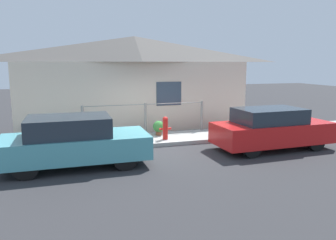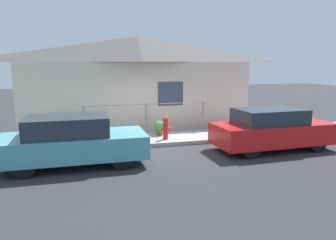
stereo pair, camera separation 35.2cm
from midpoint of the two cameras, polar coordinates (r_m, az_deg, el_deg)
name	(u,v)px [view 1 (the left image)]	position (r m, az deg, el deg)	size (l,w,h in m)	color
ground_plane	(157,147)	(11.49, -2.83, -4.80)	(60.00, 60.00, 0.00)	#2D2D30
sidewalk	(150,140)	(12.35, -3.90, -3.43)	(24.00, 1.84, 0.15)	#9E9E99
house	(135,55)	(14.55, -6.44, 11.19)	(10.23, 2.23, 4.06)	beige
fence	(145,117)	(12.94, -4.73, 0.53)	(4.90, 0.10, 1.22)	gray
car_left	(74,141)	(9.68, -17.06, -3.60)	(4.09, 1.77, 1.45)	teal
car_right	(271,129)	(11.62, 16.75, -1.47)	(4.08, 1.76, 1.41)	red
fire_hydrant	(165,127)	(11.98, -1.32, -1.30)	(0.45, 0.20, 0.84)	red
potted_plant_near_hydrant	(159,127)	(12.68, -2.44, -1.26)	(0.44, 0.44, 0.57)	brown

